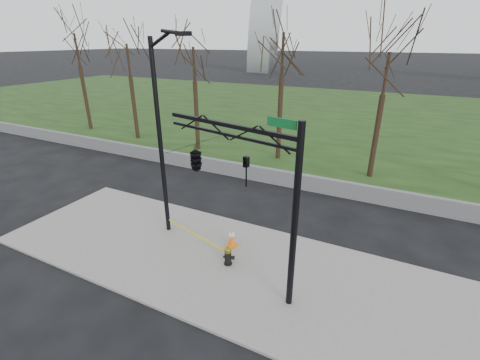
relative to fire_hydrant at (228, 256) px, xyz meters
The scene contains 10 objects.
ground 0.77m from the fire_hydrant, behind, with size 500.00×500.00×0.00m, color black.
sidewalk 0.74m from the fire_hydrant, behind, with size 18.00×6.00×0.10m, color slate.
grass_strip 30.05m from the fire_hydrant, 91.18° to the left, with size 120.00×40.00×0.06m, color black.
guardrail 8.07m from the fire_hydrant, 94.39° to the left, with size 60.00×0.30×0.90m, color #59595B.
tree_row 12.98m from the fire_hydrant, 102.47° to the left, with size 41.91×4.00×8.96m.
fire_hydrant is the anchor object (origin of this frame).
traffic_cone 1.20m from the fire_hydrant, 111.43° to the left, with size 0.46×0.46×0.75m.
street_light 5.48m from the fire_hydrant, 164.60° to the left, with size 2.31×0.93×8.21m.
traffic_signal_mast 3.73m from the fire_hydrant, 163.23° to the right, with size 4.99×2.54×6.00m.
caution_tape 1.49m from the fire_hydrant, 160.00° to the left, with size 3.55×1.12×0.40m.
Camera 1 is at (5.57, -8.98, 7.88)m, focal length 24.75 mm.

